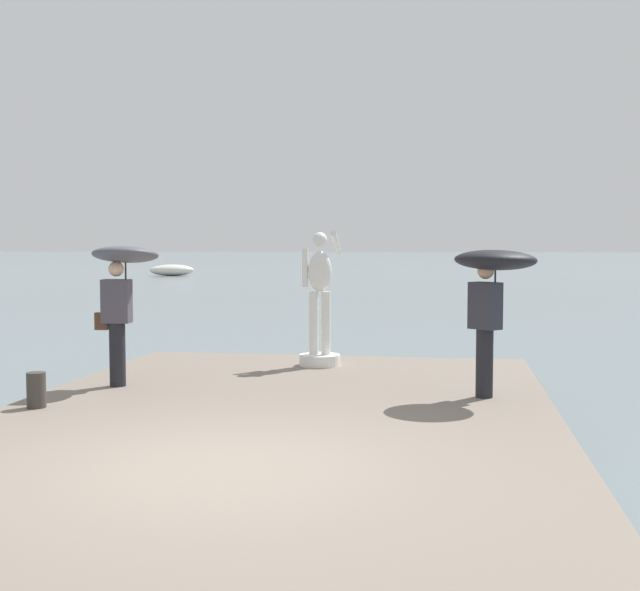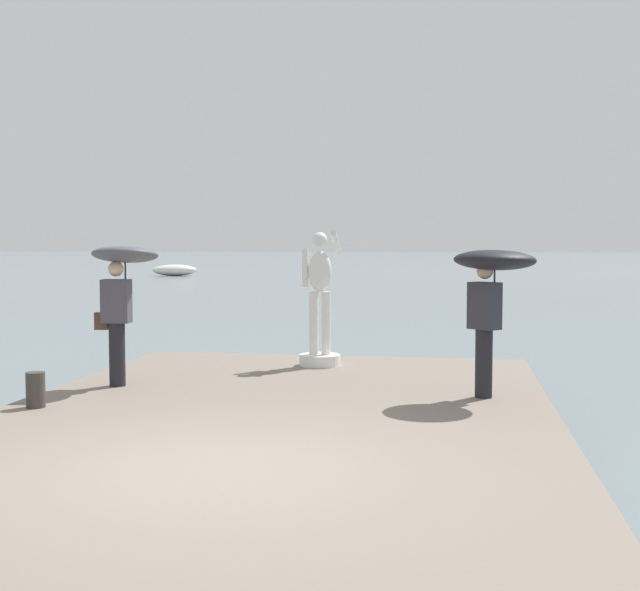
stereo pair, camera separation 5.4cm
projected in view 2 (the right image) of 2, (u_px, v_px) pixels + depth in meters
The scene contains 7 objects.
ground_plane at pixel (416, 286), 46.61m from camera, with size 400.00×400.00×0.00m, color slate.
pier at pixel (268, 433), 9.32m from camera, with size 6.61×10.32×0.40m, color slate.
statue_white_figure at pixel (320, 312), 13.14m from camera, with size 0.66×0.89×2.19m.
onlooker_left at pixel (122, 280), 11.22m from camera, with size 0.98×1.00×1.98m.
onlooker_right at pixel (492, 279), 10.30m from camera, with size 1.46×1.46×1.91m.
mooring_bollard at pixel (36, 390), 9.79m from camera, with size 0.23×0.23×0.43m, color #38332D.
boat_near at pixel (175, 270), 60.97m from camera, with size 3.58×2.44×0.84m.
Camera 2 is at (2.07, -6.83, 2.36)m, focal length 45.75 mm.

